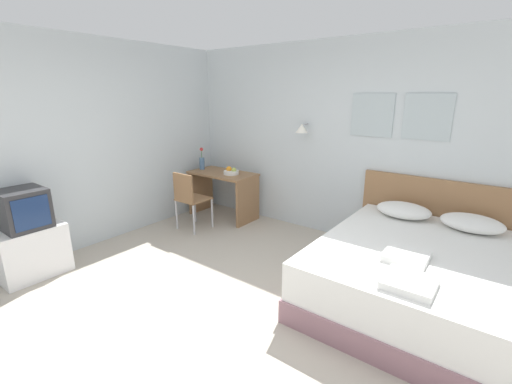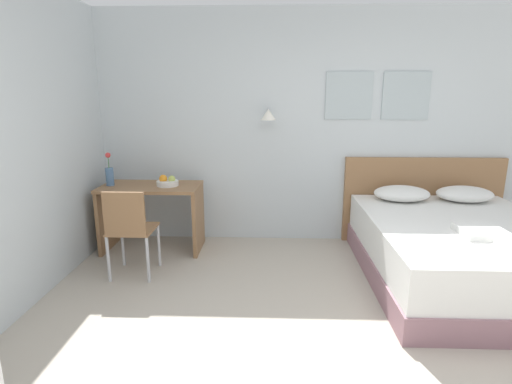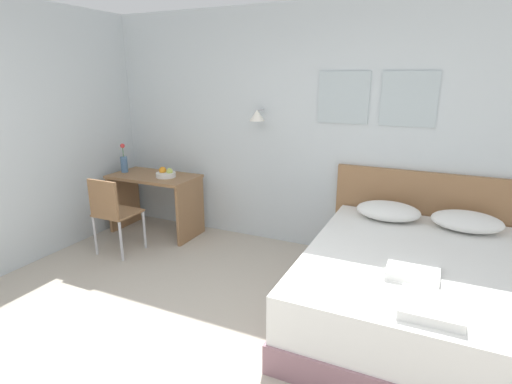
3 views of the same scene
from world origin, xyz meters
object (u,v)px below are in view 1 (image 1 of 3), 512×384
object	(u,v)px
desk	(223,187)
desk_chair	(189,196)
pillow_right	(472,223)
folded_towel_near_foot	(406,256)
folded_towel_mid_bed	(409,283)
headboard	(439,222)
tv_stand	(31,251)
fruit_bowl	(231,172)
flower_vase	(202,162)
pillow_left	(404,210)
bed	(414,275)
television	(23,209)

from	to	relation	value
desk	desk_chair	size ratio (longest dim) A/B	1.23
pillow_right	folded_towel_near_foot	bearing A→B (deg)	-108.47
folded_towel_near_foot	folded_towel_mid_bed	distance (m)	0.47
folded_towel_near_foot	headboard	bearing A→B (deg)	88.96
tv_stand	fruit_bowl	bearing A→B (deg)	77.56
folded_towel_mid_bed	flower_vase	xyz separation A→B (m)	(-3.65, 1.44, 0.26)
pillow_left	desk_chair	distance (m)	2.88
pillow_left	desk	bearing A→B (deg)	-178.42
desk	flower_vase	world-z (taller)	flower_vase
headboard	pillow_left	bearing A→B (deg)	-138.84
pillow_left	desk_chair	bearing A→B (deg)	-163.65
bed	fruit_bowl	size ratio (longest dim) A/B	8.84
headboard	desk_chair	size ratio (longest dim) A/B	2.10
folded_towel_near_foot	tv_stand	world-z (taller)	folded_towel_near_foot
folded_towel_near_foot	fruit_bowl	size ratio (longest dim) A/B	1.47
pillow_left	folded_towel_mid_bed	distance (m)	1.61
pillow_right	folded_towel_near_foot	size ratio (longest dim) A/B	1.73
desk	desk_chair	xyz separation A→B (m)	(0.00, -0.73, 0.01)
tv_stand	folded_towel_near_foot	bearing A→B (deg)	25.74
headboard	pillow_right	size ratio (longest dim) A/B	3.05
headboard	folded_towel_mid_bed	distance (m)	1.85
headboard	desk_chair	bearing A→B (deg)	-160.35
pillow_left	television	xyz separation A→B (m)	(-3.16, -2.77, 0.12)
pillow_left	flower_vase	xyz separation A→B (m)	(-3.20, -0.10, 0.21)
pillow_right	folded_towel_near_foot	world-z (taller)	pillow_right
desk_chair	television	xyz separation A→B (m)	(-0.40, -1.96, 0.26)
tv_stand	desk	bearing A→B (deg)	81.53
pillow_right	tv_stand	xyz separation A→B (m)	(-3.84, -2.77, -0.38)
tv_stand	television	size ratio (longest dim) A/B	1.46
bed	pillow_left	bearing A→B (deg)	113.56
folded_towel_mid_bed	fruit_bowl	bearing A→B (deg)	154.24
headboard	tv_stand	distance (m)	4.66
television	desk_chair	bearing A→B (deg)	78.46
folded_towel_near_foot	desk	size ratio (longest dim) A/B	0.32
folded_towel_near_foot	folded_towel_mid_bed	world-z (taller)	same
fruit_bowl	headboard	bearing A→B (deg)	7.48
desk	flower_vase	distance (m)	0.57
bed	headboard	xyz separation A→B (m)	(0.00, 1.08, 0.22)
folded_towel_near_foot	television	bearing A→B (deg)	-154.24
pillow_left	pillow_right	world-z (taller)	same
bed	folded_towel_mid_bed	world-z (taller)	folded_towel_mid_bed
desk	pillow_left	bearing A→B (deg)	1.58
folded_towel_near_foot	desk_chair	size ratio (longest dim) A/B	0.40
desk	pillow_right	bearing A→B (deg)	1.27
pillow_right	folded_towel_mid_bed	size ratio (longest dim) A/B	1.68
pillow_right	television	distance (m)	4.74
pillow_left	television	bearing A→B (deg)	-138.77
bed	television	world-z (taller)	television
fruit_bowl	pillow_right	bearing A→B (deg)	1.50
tv_stand	television	world-z (taller)	television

